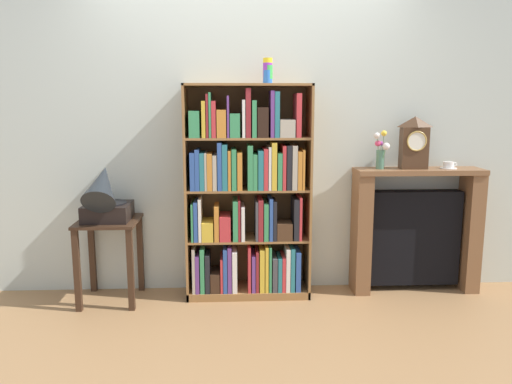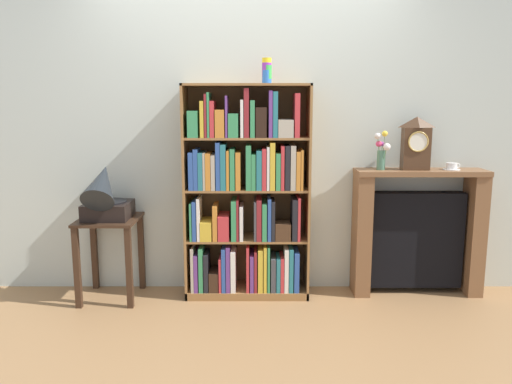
# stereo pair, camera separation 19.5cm
# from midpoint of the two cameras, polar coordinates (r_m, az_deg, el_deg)

# --- Properties ---
(ground_plane) EXTENTS (7.93, 6.40, 0.02)m
(ground_plane) POSITION_cam_midpoint_polar(r_m,az_deg,el_deg) (4.07, -2.23, -12.07)
(ground_plane) COLOR #997047
(wall_back) EXTENTS (4.93, 0.08, 2.60)m
(wall_back) POSITION_cam_midpoint_polar(r_m,az_deg,el_deg) (4.09, -0.35, 6.92)
(wall_back) COLOR beige
(wall_back) RESTS_ON ground
(bookshelf) EXTENTS (0.97, 0.32, 1.66)m
(bookshelf) POSITION_cam_midpoint_polar(r_m,az_deg,el_deg) (3.94, -2.40, -0.92)
(bookshelf) COLOR olive
(bookshelf) RESTS_ON ground
(cup_stack) EXTENTS (0.07, 0.07, 0.19)m
(cup_stack) POSITION_cam_midpoint_polar(r_m,az_deg,el_deg) (3.89, -0.14, 13.50)
(cup_stack) COLOR blue
(cup_stack) RESTS_ON bookshelf
(side_table_left) EXTENTS (0.45, 0.47, 0.64)m
(side_table_left) POSITION_cam_midpoint_polar(r_m,az_deg,el_deg) (4.08, -17.53, -5.39)
(side_table_left) COLOR #382316
(side_table_left) RESTS_ON ground
(gramophone) EXTENTS (0.34, 0.50, 0.50)m
(gramophone) POSITION_cam_midpoint_polar(r_m,az_deg,el_deg) (3.93, -18.08, -0.48)
(gramophone) COLOR black
(gramophone) RESTS_ON side_table_left
(fireplace_mantel) EXTENTS (1.01, 0.27, 1.01)m
(fireplace_mantel) POSITION_cam_midpoint_polar(r_m,az_deg,el_deg) (4.29, 16.24, -4.21)
(fireplace_mantel) COLOR brown
(fireplace_mantel) RESTS_ON ground
(mantel_clock) EXTENTS (0.21, 0.11, 0.41)m
(mantel_clock) POSITION_cam_midpoint_polar(r_m,az_deg,el_deg) (4.13, 16.14, 5.36)
(mantel_clock) COLOR #472D1C
(mantel_clock) RESTS_ON fireplace_mantel
(flower_vase) EXTENTS (0.12, 0.12, 0.30)m
(flower_vase) POSITION_cam_midpoint_polar(r_m,az_deg,el_deg) (4.06, 12.58, 4.51)
(flower_vase) COLOR #4C7A60
(flower_vase) RESTS_ON fireplace_mantel
(teacup_with_saucer) EXTENTS (0.13, 0.13, 0.05)m
(teacup_with_saucer) POSITION_cam_midpoint_polar(r_m,az_deg,el_deg) (4.26, 19.69, 2.82)
(teacup_with_saucer) COLOR white
(teacup_with_saucer) RESTS_ON fireplace_mantel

